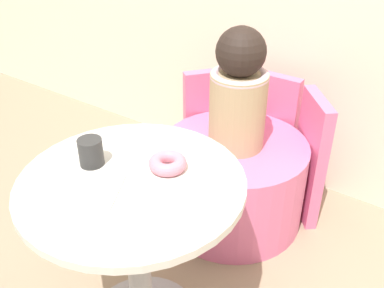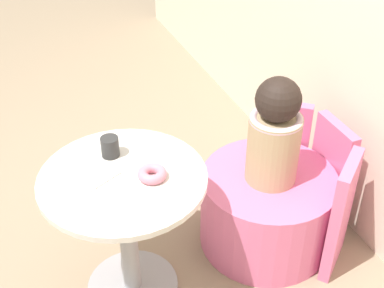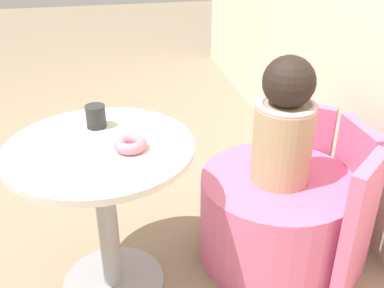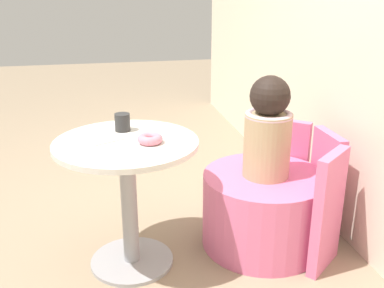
% 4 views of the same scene
% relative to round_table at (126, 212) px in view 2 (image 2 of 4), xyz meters
% --- Properties ---
extents(round_table, '(0.65, 0.65, 0.64)m').
position_rel_round_table_xyz_m(round_table, '(0.00, 0.00, 0.00)').
color(round_table, '#99999E').
rests_on(round_table, ground_plane).
extents(tub_chair, '(0.63, 0.63, 0.39)m').
position_rel_round_table_xyz_m(tub_chair, '(-0.04, 0.69, -0.26)').
color(tub_chair, '#DB6693').
rests_on(tub_chair, ground_plane).
extents(booth_backrest, '(0.73, 0.26, 0.59)m').
position_rel_round_table_xyz_m(booth_backrest, '(-0.04, 0.94, -0.16)').
color(booth_backrest, '#DB6693').
rests_on(booth_backrest, ground_plane).
extents(child_figure, '(0.23, 0.23, 0.50)m').
position_rel_round_table_xyz_m(child_figure, '(-0.04, 0.69, 0.17)').
color(child_figure, tan).
rests_on(child_figure, tub_chair).
extents(donut, '(0.11, 0.11, 0.04)m').
position_rel_round_table_xyz_m(donut, '(0.05, 0.10, 0.20)').
color(donut, pink).
rests_on(donut, round_table).
extents(cup, '(0.07, 0.07, 0.08)m').
position_rel_round_table_xyz_m(cup, '(-0.15, -0.00, 0.22)').
color(cup, '#2D2D2D').
rests_on(cup, round_table).
extents(paper_napkin, '(0.20, 0.20, 0.01)m').
position_rel_round_table_xyz_m(paper_napkin, '(-0.05, -0.10, 0.18)').
color(paper_napkin, silver).
rests_on(paper_napkin, round_table).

